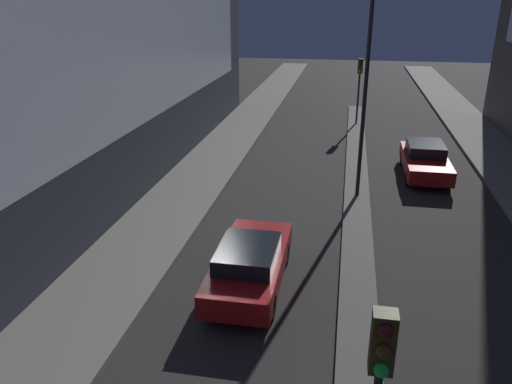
% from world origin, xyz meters
% --- Properties ---
extents(median_strip, '(1.05, 34.78, 0.13)m').
position_xyz_m(median_strip, '(0.00, 18.39, 0.07)').
color(median_strip, '#56544F').
rests_on(median_strip, ground).
extents(traffic_light_near, '(0.32, 0.42, 4.13)m').
position_xyz_m(traffic_light_near, '(0.00, 2.85, 3.17)').
color(traffic_light_near, black).
rests_on(traffic_light_near, median_strip).
extents(traffic_light_mid, '(0.32, 0.42, 4.13)m').
position_xyz_m(traffic_light_mid, '(0.00, 30.16, 3.17)').
color(traffic_light_mid, black).
rests_on(traffic_light_mid, median_strip).
extents(street_lamp, '(0.58, 0.58, 8.38)m').
position_xyz_m(street_lamp, '(0.00, 17.35, 6.12)').
color(street_lamp, black).
rests_on(street_lamp, median_strip).
extents(car_left_lane, '(1.89, 4.77, 1.48)m').
position_xyz_m(car_left_lane, '(-3.12, 9.78, 0.76)').
color(car_left_lane, maroon).
rests_on(car_left_lane, ground).
extents(car_right_lane, '(1.92, 4.80, 1.51)m').
position_xyz_m(car_right_lane, '(3.12, 20.81, 0.77)').
color(car_right_lane, maroon).
rests_on(car_right_lane, ground).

